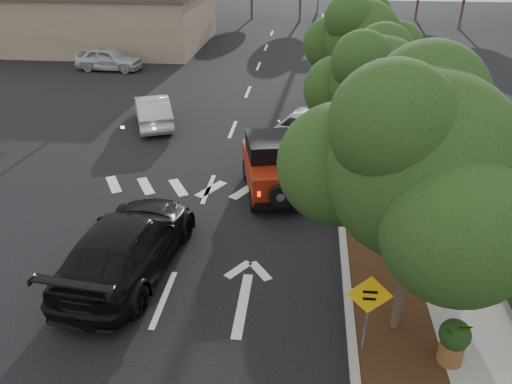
# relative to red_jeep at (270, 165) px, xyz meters

# --- Properties ---
(ground) EXTENTS (120.00, 120.00, 0.00)m
(ground) POSITION_rel_red_jeep_xyz_m (-2.20, -6.17, -0.99)
(ground) COLOR black
(ground) RESTS_ON ground
(curb) EXTENTS (0.20, 70.00, 0.15)m
(curb) POSITION_rel_red_jeep_xyz_m (2.40, 5.83, -0.91)
(curb) COLOR #9E9B93
(curb) RESTS_ON ground
(planting_strip) EXTENTS (1.80, 70.00, 0.12)m
(planting_strip) POSITION_rel_red_jeep_xyz_m (3.40, 5.83, -0.93)
(planting_strip) COLOR black
(planting_strip) RESTS_ON ground
(sidewalk) EXTENTS (2.00, 70.00, 0.12)m
(sidewalk) POSITION_rel_red_jeep_xyz_m (5.30, 5.83, -0.93)
(sidewalk) COLOR gray
(sidewalk) RESTS_ON ground
(hedge) EXTENTS (0.80, 70.00, 0.80)m
(hedge) POSITION_rel_red_jeep_xyz_m (6.70, 5.83, -0.59)
(hedge) COLOR black
(hedge) RESTS_ON ground
(commercial_building) EXTENTS (22.00, 12.00, 4.00)m
(commercial_building) POSITION_rel_red_jeep_xyz_m (-18.20, 23.83, 1.01)
(commercial_building) COLOR #7D6C56
(commercial_building) RESTS_ON ground
(transmission_tower) EXTENTS (7.00, 4.00, 28.00)m
(transmission_tower) POSITION_rel_red_jeep_xyz_m (3.80, 41.83, -0.99)
(transmission_tower) COLOR slate
(transmission_tower) RESTS_ON ground
(street_tree_near) EXTENTS (3.80, 3.80, 5.92)m
(street_tree_near) POSITION_rel_red_jeep_xyz_m (3.40, -6.67, -0.99)
(street_tree_near) COLOR black
(street_tree_near) RESTS_ON ground
(street_tree_mid) EXTENTS (3.20, 3.20, 5.32)m
(street_tree_mid) POSITION_rel_red_jeep_xyz_m (3.40, 0.33, -0.99)
(street_tree_mid) COLOR black
(street_tree_mid) RESTS_ON ground
(street_tree_far) EXTENTS (3.40, 3.40, 5.62)m
(street_tree_far) POSITION_rel_red_jeep_xyz_m (3.40, 6.83, -0.99)
(street_tree_far) COLOR black
(street_tree_far) RESTS_ON ground
(light_pole_a) EXTENTS (2.00, 0.22, 9.00)m
(light_pole_a) POSITION_rel_red_jeep_xyz_m (-8.70, 19.83, -0.99)
(light_pole_a) COLOR slate
(light_pole_a) RESTS_ON ground
(light_pole_b) EXTENTS (2.00, 0.22, 9.00)m
(light_pole_b) POSITION_rel_red_jeep_xyz_m (-9.70, 31.83, -0.99)
(light_pole_b) COLOR slate
(light_pole_b) RESTS_ON ground
(red_jeep) EXTENTS (2.38, 3.96, 1.94)m
(red_jeep) POSITION_rel_red_jeep_xyz_m (0.00, 0.00, 0.00)
(red_jeep) COLOR black
(red_jeep) RESTS_ON ground
(silver_suv_ahead) EXTENTS (4.08, 5.54, 1.40)m
(silver_suv_ahead) POSITION_rel_red_jeep_xyz_m (1.00, 4.00, -0.29)
(silver_suv_ahead) COLOR #B3B7BC
(silver_suv_ahead) RESTS_ON ground
(black_suv_oncoming) EXTENTS (2.86, 5.80, 1.62)m
(black_suv_oncoming) POSITION_rel_red_jeep_xyz_m (-3.41, -5.05, -0.18)
(black_suv_oncoming) COLOR black
(black_suv_oncoming) RESTS_ON ground
(silver_sedan_oncoming) EXTENTS (2.94, 4.50, 1.40)m
(silver_sedan_oncoming) POSITION_rel_red_jeep_xyz_m (-6.00, 6.09, -0.29)
(silver_sedan_oncoming) COLOR #B4B8BD
(silver_sedan_oncoming) RESTS_ON ground
(parked_suv) EXTENTS (4.38, 1.99, 1.46)m
(parked_suv) POSITION_rel_red_jeep_xyz_m (-11.78, 15.79, -0.26)
(parked_suv) COLOR #B2B4BA
(parked_suv) RESTS_ON ground
(speed_hump_sign) EXTENTS (0.95, 0.08, 2.02)m
(speed_hump_sign) POSITION_rel_red_jeep_xyz_m (2.60, -7.51, 0.41)
(speed_hump_sign) COLOR slate
(speed_hump_sign) RESTS_ON ground
(terracotta_planter) EXTENTS (0.65, 0.65, 1.13)m
(terracotta_planter) POSITION_rel_red_jeep_xyz_m (4.40, -7.63, -0.22)
(terracotta_planter) COLOR brown
(terracotta_planter) RESTS_ON ground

